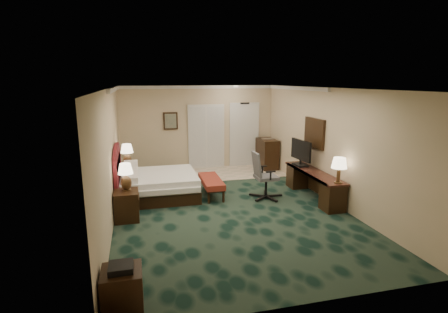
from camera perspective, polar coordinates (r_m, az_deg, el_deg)
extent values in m
cube|color=black|center=(8.19, 0.51, -8.14)|extent=(5.00, 7.50, 0.00)
cube|color=white|center=(7.67, 0.55, 11.09)|extent=(5.00, 7.50, 0.00)
cube|color=#C0B18B|center=(11.44, -4.19, 4.71)|extent=(5.00, 0.00, 2.70)
cube|color=#C0B18B|center=(4.42, 12.91, -8.12)|extent=(5.00, 0.00, 2.70)
cube|color=#C0B18B|center=(7.60, -18.03, 0.21)|extent=(0.00, 7.50, 2.70)
cube|color=#C0B18B|center=(8.78, 16.54, 1.88)|extent=(0.00, 7.50, 2.70)
cube|color=beige|center=(11.08, 1.27, -2.60)|extent=(3.20, 1.70, 0.01)
cube|color=silver|center=(11.82, 3.29, 3.50)|extent=(1.02, 0.06, 2.18)
cube|color=#BABABA|center=(11.49, -2.91, 3.25)|extent=(1.20, 0.06, 2.10)
cube|color=#506459|center=(11.26, -8.72, 5.76)|extent=(0.45, 0.06, 0.55)
cube|color=white|center=(9.24, 14.54, 3.76)|extent=(0.05, 0.95, 0.75)
cube|color=silver|center=(8.93, -10.53, -4.62)|extent=(1.85, 1.72, 0.59)
cube|color=black|center=(7.64, -15.61, -7.70)|extent=(0.49, 0.57, 0.62)
cube|color=black|center=(9.99, -15.42, -3.12)|extent=(0.45, 0.51, 0.56)
cube|color=maroon|center=(8.88, -2.10, -4.99)|extent=(0.48, 1.33, 0.45)
cube|color=black|center=(4.92, -16.24, -20.14)|extent=(0.50, 0.50, 0.54)
cube|color=black|center=(8.96, 14.37, -4.49)|extent=(0.50, 2.31, 0.67)
cube|color=black|center=(9.32, 12.43, 0.56)|extent=(0.15, 0.89, 0.69)
cube|color=black|center=(11.65, 7.05, 0.46)|extent=(0.51, 0.92, 0.97)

